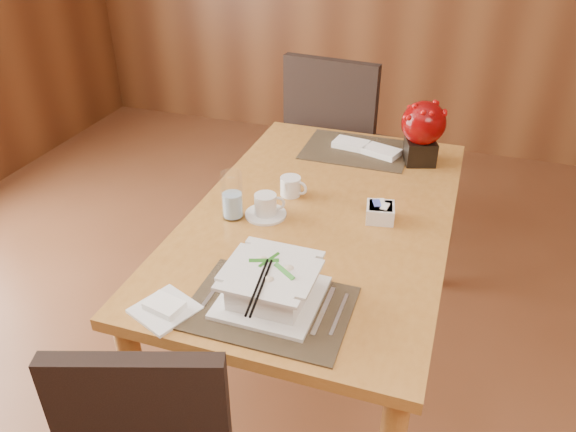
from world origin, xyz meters
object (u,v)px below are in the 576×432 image
(soup_setting, at_px, (271,285))
(berry_decor, at_px, (423,129))
(bread_plate, at_px, (165,310))
(coffee_cup, at_px, (266,207))
(creamer_jug, at_px, (291,186))
(sugar_caddy, at_px, (380,213))
(far_chair, at_px, (337,141))
(dining_table, at_px, (321,235))
(water_glass, at_px, (232,195))

(soup_setting, xyz_separation_m, berry_decor, (0.28, 1.04, 0.10))
(berry_decor, bearing_deg, bread_plate, -114.96)
(coffee_cup, distance_m, creamer_jug, 0.18)
(sugar_caddy, distance_m, far_chair, 1.05)
(dining_table, bearing_deg, berry_decor, 62.14)
(soup_setting, relative_size, far_chair, 0.27)
(dining_table, height_order, bread_plate, bread_plate)
(dining_table, distance_m, berry_decor, 0.64)
(dining_table, distance_m, coffee_cup, 0.24)
(water_glass, distance_m, berry_decor, 0.87)
(soup_setting, distance_m, coffee_cup, 0.47)
(far_chair, bearing_deg, creamer_jug, 98.74)
(sugar_caddy, bearing_deg, creamer_jug, 168.77)
(soup_setting, distance_m, water_glass, 0.48)
(creamer_jug, relative_size, sugar_caddy, 1.05)
(water_glass, relative_size, far_chair, 0.17)
(coffee_cup, xyz_separation_m, water_glass, (-0.11, -0.05, 0.05))
(soup_setting, xyz_separation_m, coffee_cup, (-0.18, 0.43, -0.02))
(far_chair, bearing_deg, berry_decor, 142.09)
(berry_decor, height_order, bread_plate, berry_decor)
(creamer_jug, distance_m, far_chair, 0.91)
(coffee_cup, height_order, water_glass, water_glass)
(far_chair, bearing_deg, coffee_cup, 96.40)
(soup_setting, bearing_deg, bread_plate, -151.83)
(creamer_jug, height_order, berry_decor, berry_decor)
(sugar_caddy, relative_size, berry_decor, 0.36)
(water_glass, distance_m, sugar_caddy, 0.52)
(dining_table, height_order, water_glass, water_glass)
(bread_plate, bearing_deg, coffee_cup, 81.29)
(dining_table, height_order, creamer_jug, creamer_jug)
(coffee_cup, height_order, creamer_jug, coffee_cup)
(dining_table, bearing_deg, soup_setting, -90.71)
(dining_table, xyz_separation_m, water_glass, (-0.29, -0.13, 0.18))
(creamer_jug, bearing_deg, sugar_caddy, -0.29)
(creamer_jug, bearing_deg, coffee_cup, -90.83)
(berry_decor, relative_size, far_chair, 0.25)
(soup_setting, xyz_separation_m, creamer_jug, (-0.14, 0.60, -0.02))
(dining_table, distance_m, water_glass, 0.37)
(coffee_cup, xyz_separation_m, bread_plate, (-0.09, -0.57, -0.03))
(soup_setting, height_order, coffee_cup, soup_setting)
(bread_plate, bearing_deg, creamer_jug, 80.57)
(water_glass, relative_size, berry_decor, 0.65)
(soup_setting, bearing_deg, far_chair, 97.74)
(water_glass, xyz_separation_m, sugar_caddy, (0.50, 0.15, -0.06))
(water_glass, xyz_separation_m, berry_decor, (0.57, 0.65, 0.06))
(far_chair, bearing_deg, sugar_caddy, 118.57)
(bread_plate, bearing_deg, sugar_caddy, 54.57)
(coffee_cup, relative_size, far_chair, 0.14)
(water_glass, bearing_deg, coffee_cup, 23.12)
(coffee_cup, height_order, bread_plate, coffee_cup)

